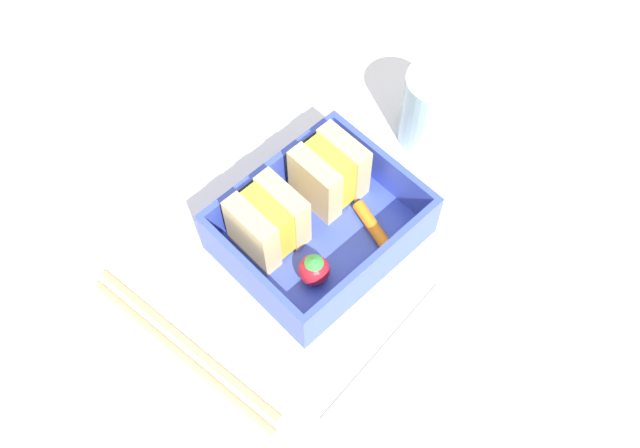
{
  "coord_description": "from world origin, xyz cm",
  "views": [
    {
      "loc": [
        -21.53,
        -22.42,
        56.11
      ],
      "look_at": [
        0.0,
        0.0,
        2.7
      ],
      "focal_mm": 40.0,
      "sensor_mm": 36.0,
      "label": 1
    }
  ],
  "objects": [
    {
      "name": "chopstick_pair",
      "position": [
        -15.29,
        0.48,
        0.35
      ],
      "size": [
        4.26,
        20.35,
        0.7
      ],
      "color": "tan",
      "rests_on": "ground_plane"
    },
    {
      "name": "sandwich_left",
      "position": [
        -3.63,
        2.59,
        4.16
      ],
      "size": [
        5.22,
        5.18,
        5.91
      ],
      "color": "#E4C47C",
      "rests_on": "bento_tray"
    },
    {
      "name": "carrot_stick_far_left",
      "position": [
        3.58,
        -3.08,
        1.76
      ],
      "size": [
        2.47,
        5.44,
        1.12
      ],
      "primitive_type": "cylinder",
      "rotation": [
        1.57,
        0.0,
        2.88
      ],
      "color": "orange",
      "rests_on": "bento_tray"
    },
    {
      "name": "bento_rim",
      "position": [
        0.0,
        0.0,
        3.29
      ],
      "size": [
        16.31,
        13.31,
        4.19
      ],
      "color": "blue",
      "rests_on": "bento_tray"
    },
    {
      "name": "ground_plane",
      "position": [
        0.0,
        0.0,
        -1.0
      ],
      "size": [
        120.0,
        120.0,
        2.0
      ],
      "primitive_type": "cube",
      "color": "silver"
    },
    {
      "name": "drinking_glass",
      "position": [
        15.7,
        1.11,
        4.08
      ],
      "size": [
        5.95,
        5.95,
        8.15
      ],
      "primitive_type": "cylinder",
      "color": "silver",
      "rests_on": "ground_plane"
    },
    {
      "name": "strawberry_far_left",
      "position": [
        -3.4,
        -2.82,
        2.67
      ],
      "size": [
        2.7,
        2.7,
        3.3
      ],
      "color": "red",
      "rests_on": "bento_tray"
    },
    {
      "name": "folded_napkin",
      "position": [
        -3.11,
        -15.82,
        0.2
      ],
      "size": [
        16.27,
        11.01,
        0.4
      ],
      "primitive_type": "cube",
      "rotation": [
        0.0,
        0.0,
        0.09
      ],
      "color": "silver",
      "rests_on": "ground_plane"
    },
    {
      "name": "bento_tray",
      "position": [
        0.0,
        0.0,
        0.6
      ],
      "size": [
        16.31,
        13.31,
        1.2
      ],
      "primitive_type": "cube",
      "color": "blue",
      "rests_on": "ground_plane"
    },
    {
      "name": "sandwich_center_left",
      "position": [
        3.63,
        2.59,
        4.16
      ],
      "size": [
        5.22,
        5.18,
        5.91
      ],
      "color": "#DEBF7C",
      "rests_on": "bento_tray"
    }
  ]
}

